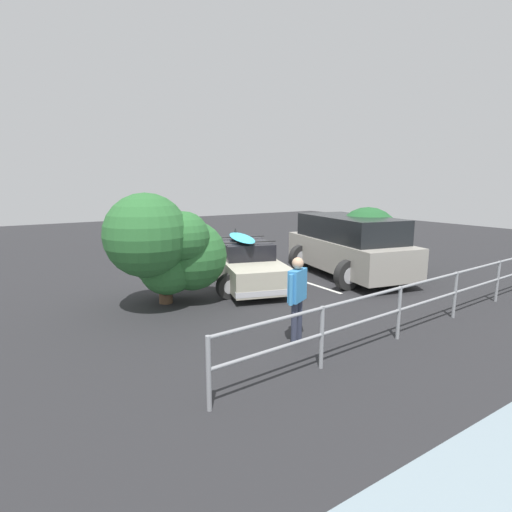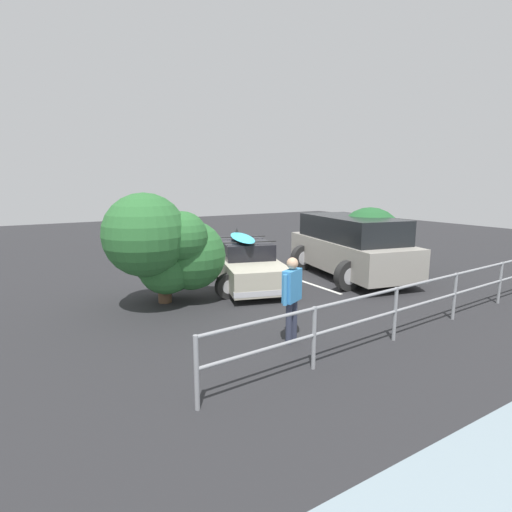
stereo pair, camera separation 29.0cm
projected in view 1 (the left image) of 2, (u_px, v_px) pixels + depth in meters
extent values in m
cube|color=#28282B|center=(233.00, 280.00, 12.46)|extent=(44.00, 44.00, 0.02)
cube|color=silver|center=(289.00, 277.00, 12.85)|extent=(0.12, 4.68, 0.00)
cube|color=#B7B29E|center=(245.00, 267.00, 11.87)|extent=(2.76, 4.62, 0.65)
cube|color=black|center=(244.00, 248.00, 11.93)|extent=(1.92, 2.40, 0.45)
cube|color=silver|center=(266.00, 293.00, 9.89)|extent=(1.55, 0.56, 0.14)
cube|color=silver|center=(230.00, 261.00, 13.92)|extent=(1.55, 0.56, 0.14)
cylinder|color=black|center=(286.00, 282.00, 10.84)|extent=(0.66, 0.18, 0.66)
cylinder|color=#B7B7BC|center=(286.00, 282.00, 10.84)|extent=(0.36, 0.19, 0.36)
cylinder|color=black|center=(228.00, 286.00, 10.41)|extent=(0.66, 0.18, 0.66)
cylinder|color=#B7B7BC|center=(228.00, 286.00, 10.41)|extent=(0.36, 0.19, 0.36)
cylinder|color=black|center=(258.00, 263.00, 13.39)|extent=(0.66, 0.18, 0.66)
cylinder|color=#B7B7BC|center=(258.00, 263.00, 13.39)|extent=(0.36, 0.19, 0.36)
cylinder|color=black|center=(211.00, 266.00, 12.96)|extent=(0.66, 0.18, 0.66)
cylinder|color=#B7B7BC|center=(211.00, 266.00, 12.96)|extent=(0.36, 0.19, 0.36)
cylinder|color=black|center=(248.00, 242.00, 11.34)|extent=(1.57, 0.51, 0.03)
cylinder|color=black|center=(239.00, 237.00, 12.42)|extent=(1.57, 0.51, 0.03)
ellipsoid|color=#33B7D6|center=(242.00, 238.00, 11.83)|extent=(1.36, 2.49, 0.09)
cone|color=black|center=(235.00, 230.00, 12.73)|extent=(0.10, 0.10, 0.14)
cube|color=#9E998E|center=(348.00, 254.00, 12.85)|extent=(2.88, 5.08, 0.93)
cube|color=black|center=(349.00, 228.00, 12.70)|extent=(2.51, 4.02, 0.74)
cylinder|color=black|center=(311.00, 240.00, 15.12)|extent=(0.79, 0.33, 0.77)
cylinder|color=black|center=(403.00, 270.00, 11.94)|extent=(0.86, 0.22, 0.86)
cylinder|color=#B7B7BC|center=(403.00, 270.00, 11.94)|extent=(0.47, 0.23, 0.47)
cylinder|color=black|center=(347.00, 275.00, 11.24)|extent=(0.86, 0.22, 0.86)
cylinder|color=#B7B7BC|center=(347.00, 275.00, 11.24)|extent=(0.47, 0.23, 0.47)
cylinder|color=black|center=(349.00, 254.00, 14.58)|extent=(0.86, 0.22, 0.86)
cylinder|color=#B7B7BC|center=(349.00, 254.00, 14.58)|extent=(0.47, 0.23, 0.47)
cylinder|color=black|center=(300.00, 257.00, 13.88)|extent=(0.86, 0.22, 0.86)
cylinder|color=#B7B7BC|center=(300.00, 257.00, 13.88)|extent=(0.47, 0.23, 0.47)
cylinder|color=#33384C|center=(299.00, 319.00, 7.69)|extent=(0.12, 0.12, 0.81)
cylinder|color=#33384C|center=(294.00, 323.00, 7.51)|extent=(0.12, 0.12, 0.81)
cube|color=#3D8ED1|center=(297.00, 285.00, 7.47)|extent=(0.50, 0.37, 0.61)
sphere|color=#D6A884|center=(298.00, 263.00, 7.39)|extent=(0.22, 0.22, 0.22)
cylinder|color=#3D8ED1|center=(303.00, 283.00, 7.71)|extent=(0.08, 0.08, 0.57)
cylinder|color=#3D8ED1|center=(291.00, 290.00, 7.24)|extent=(0.08, 0.08, 0.57)
cylinder|color=gray|center=(497.00, 281.00, 10.13)|extent=(0.07, 0.07, 1.06)
cylinder|color=gray|center=(455.00, 295.00, 8.91)|extent=(0.07, 0.07, 1.06)
cylinder|color=gray|center=(399.00, 313.00, 7.69)|extent=(0.07, 0.07, 1.06)
cylinder|color=gray|center=(322.00, 338.00, 6.47)|extent=(0.07, 0.07, 1.06)
cylinder|color=gray|center=(209.00, 374.00, 5.25)|extent=(0.07, 0.07, 1.06)
cylinder|color=gray|center=(431.00, 280.00, 8.21)|extent=(10.48, 0.67, 0.06)
cylinder|color=gray|center=(429.00, 301.00, 8.29)|extent=(10.48, 0.67, 0.06)
cylinder|color=brown|center=(166.00, 291.00, 10.05)|extent=(0.34, 0.34, 0.61)
sphere|color=#2D6B33|center=(139.00, 229.00, 9.45)|extent=(1.39, 1.39, 1.39)
sphere|color=#2D6B33|center=(167.00, 267.00, 9.72)|extent=(1.39, 1.39, 1.39)
sphere|color=#2D6B33|center=(184.00, 237.00, 9.42)|extent=(1.22, 1.22, 1.22)
sphere|color=#2D6B33|center=(164.00, 252.00, 9.87)|extent=(1.75, 1.75, 1.75)
sphere|color=#2D6B33|center=(192.00, 256.00, 10.02)|extent=(1.76, 1.76, 1.76)
sphere|color=#2D6B33|center=(170.00, 263.00, 10.21)|extent=(1.56, 1.56, 1.56)
sphere|color=#2D6B33|center=(146.00, 235.00, 9.15)|extent=(1.95, 1.95, 1.95)
cylinder|color=brown|center=(365.00, 266.00, 13.76)|extent=(0.38, 0.38, 0.35)
sphere|color=#235B2D|center=(377.00, 247.00, 13.68)|extent=(1.56, 1.56, 1.56)
sphere|color=#235B2D|center=(367.00, 239.00, 13.03)|extent=(2.10, 2.10, 2.10)
sphere|color=#235B2D|center=(359.00, 248.00, 14.06)|extent=(1.63, 1.63, 1.63)
sphere|color=#235B2D|center=(364.00, 247.00, 13.63)|extent=(1.83, 1.83, 1.83)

